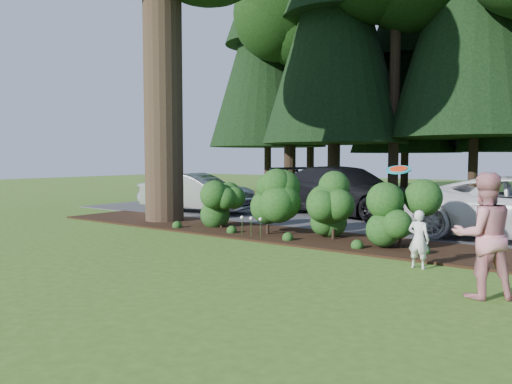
{
  "coord_description": "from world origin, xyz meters",
  "views": [
    {
      "loc": [
        7.45,
        -7.76,
        2.1
      ],
      "look_at": [
        0.64,
        1.35,
        1.3
      ],
      "focal_mm": 35.0,
      "sensor_mm": 36.0,
      "label": 1
    }
  ],
  "objects_px": {
    "child": "(419,239)",
    "adult": "(483,235)",
    "car_dark_suv": "(346,191)",
    "frisbee": "(399,169)",
    "car_silver_wagon": "(196,193)"
  },
  "relations": [
    {
      "from": "adult",
      "to": "frisbee",
      "type": "height_order",
      "value": "frisbee"
    },
    {
      "from": "car_dark_suv",
      "to": "frisbee",
      "type": "distance_m",
      "value": 8.25
    },
    {
      "from": "car_silver_wagon",
      "to": "adult",
      "type": "xyz_separation_m",
      "value": [
        11.34,
        -5.78,
        0.17
      ]
    },
    {
      "from": "child",
      "to": "adult",
      "type": "relative_size",
      "value": 0.59
    },
    {
      "from": "car_dark_suv",
      "to": "adult",
      "type": "xyz_separation_m",
      "value": [
        6.32,
        -8.17,
        0.04
      ]
    },
    {
      "from": "car_dark_suv",
      "to": "adult",
      "type": "height_order",
      "value": "adult"
    },
    {
      "from": "adult",
      "to": "car_dark_suv",
      "type": "bearing_deg",
      "value": -89.37
    },
    {
      "from": "car_dark_suv",
      "to": "child",
      "type": "distance_m",
      "value": 8.36
    },
    {
      "from": "car_silver_wagon",
      "to": "car_dark_suv",
      "type": "distance_m",
      "value": 5.56
    },
    {
      "from": "child",
      "to": "car_dark_suv",
      "type": "bearing_deg",
      "value": -50.78
    },
    {
      "from": "frisbee",
      "to": "adult",
      "type": "bearing_deg",
      "value": -36.07
    },
    {
      "from": "car_silver_wagon",
      "to": "frisbee",
      "type": "bearing_deg",
      "value": -124.94
    },
    {
      "from": "car_dark_suv",
      "to": "adult",
      "type": "bearing_deg",
      "value": -129.11
    },
    {
      "from": "child",
      "to": "frisbee",
      "type": "distance_m",
      "value": 1.37
    },
    {
      "from": "car_silver_wagon",
      "to": "car_dark_suv",
      "type": "relative_size",
      "value": 0.74
    }
  ]
}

